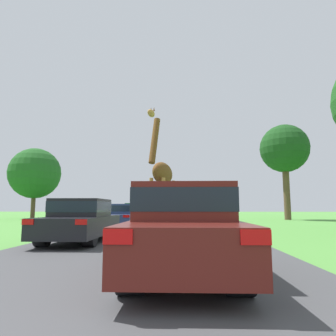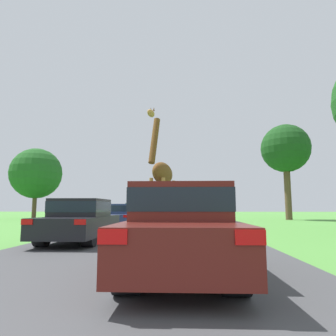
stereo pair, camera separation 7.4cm
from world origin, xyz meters
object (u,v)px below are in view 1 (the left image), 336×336
Objects in this scene: giraffe_near_road at (162,174)px; car_far_ahead at (121,215)px; car_lead_maroon at (183,226)px; tree_centre_back at (284,149)px; tree_far_right at (35,173)px; car_verge_right at (81,219)px; car_queue_left at (138,212)px; car_queue_right at (178,212)px.

giraffe_near_road is 4.90m from car_far_ahead.
car_far_ahead is at bearing 106.20° from car_lead_maroon.
tree_centre_back is 24.85m from tree_far_right.
car_verge_right is (-2.49, -3.37, -1.85)m from giraffe_near_road.
tree_far_right is at bearing 176.38° from tree_centre_back.
car_queue_left reaches higher than car_far_ahead.
car_queue_right is 1.06× the size of car_verge_right.
car_verge_right is (-0.21, -12.40, -0.03)m from car_queue_left.
tree_centre_back is at bearing 66.54° from car_lead_maroon.
tree_far_right is at bearing 119.97° from car_verge_right.
giraffe_near_road is 1.18× the size of car_far_ahead.
car_queue_left is (-3.12, 16.99, -0.03)m from car_lead_maroon.
tree_centre_back is at bearing 54.06° from car_verge_right.
tree_far_right reaches higher than car_verge_right.
car_lead_maroon reaches higher than car_queue_left.
car_verge_right reaches higher than car_far_ahead.
car_queue_left is 0.49× the size of tree_centre_back.
car_queue_left is at bearing -60.88° from giraffe_near_road.
car_queue_left is 1.02× the size of car_verge_right.
tree_far_right is (-11.67, 7.46, 3.81)m from car_queue_left.
car_far_ahead is (-2.56, 3.73, -1.89)m from giraffe_near_road.
tree_far_right is at bearing 166.81° from car_queue_right.
car_far_ahead is 0.63× the size of tree_far_right.
tree_centre_back is at bearing 10.48° from car_queue_right.
car_queue_left is 5.31m from car_far_ahead.
car_queue_right is (-0.15, 21.02, -0.07)m from car_lead_maroon.
car_queue_left is (-2.28, 9.03, -1.83)m from giraffe_near_road.
giraffe_near_road is at bearing 96.00° from car_lead_maroon.
car_lead_maroon reaches higher than car_far_ahead.
tree_centre_back reaches higher than car_lead_maroon.
giraffe_near_road is 9.49m from car_queue_left.
car_queue_left reaches higher than car_queue_right.
car_verge_right is 0.48× the size of tree_centre_back.
car_verge_right is at bearing 125.97° from car_lead_maroon.
giraffe_near_road is at bearing -55.52° from car_far_ahead.
giraffe_near_road reaches higher than car_queue_right.
tree_far_right reaches higher than car_queue_right.
giraffe_near_road reaches higher than car_verge_right.
giraffe_near_road is 1.21× the size of car_queue_left.
giraffe_near_road is 18.84m from tree_centre_back.
car_lead_maroon is 5.67m from car_verge_right.
car_lead_maroon is 1.02× the size of car_verge_right.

